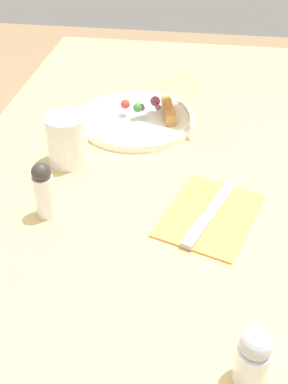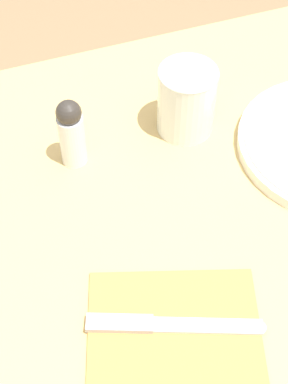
{
  "view_description": "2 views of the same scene",
  "coord_description": "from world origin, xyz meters",
  "px_view_note": "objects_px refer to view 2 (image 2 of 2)",
  "views": [
    {
      "loc": [
        -0.8,
        -0.12,
        1.29
      ],
      "look_at": [
        -0.18,
        -0.03,
        0.82
      ],
      "focal_mm": 45.0,
      "sensor_mm": 36.0,
      "label": 1
    },
    {
      "loc": [
        -0.3,
        -0.39,
        1.36
      ],
      "look_at": [
        -0.16,
        0.0,
        0.84
      ],
      "focal_mm": 55.0,
      "sensor_mm": 36.0,
      "label": 2
    }
  ],
  "objects_px": {
    "pepper_shaker": "(71,132)",
    "milk_glass": "(186,101)",
    "napkin_folded": "(174,327)",
    "dining_table": "(250,242)",
    "butter_knife": "(165,325)"
  },
  "relations": [
    {
      "from": "pepper_shaker",
      "to": "napkin_folded",
      "type": "bearing_deg",
      "value": -82.56
    },
    {
      "from": "dining_table",
      "to": "milk_glass",
      "type": "height_order",
      "value": "milk_glass"
    },
    {
      "from": "dining_table",
      "to": "milk_glass",
      "type": "relative_size",
      "value": 12.71
    },
    {
      "from": "napkin_folded",
      "to": "dining_table",
      "type": "bearing_deg",
      "value": 38.19
    },
    {
      "from": "dining_table",
      "to": "milk_glass",
      "type": "distance_m",
      "value": 0.22
    },
    {
      "from": "milk_glass",
      "to": "napkin_folded",
      "type": "bearing_deg",
      "value": -114.28
    },
    {
      "from": "napkin_folded",
      "to": "pepper_shaker",
      "type": "xyz_separation_m",
      "value": [
        -0.04,
        0.27,
        0.05
      ]
    },
    {
      "from": "butter_knife",
      "to": "pepper_shaker",
      "type": "height_order",
      "value": "pepper_shaker"
    },
    {
      "from": "butter_knife",
      "to": "pepper_shaker",
      "type": "relative_size",
      "value": 1.84
    },
    {
      "from": "dining_table",
      "to": "napkin_folded",
      "type": "relative_size",
      "value": 5.71
    },
    {
      "from": "dining_table",
      "to": "milk_glass",
      "type": "xyz_separation_m",
      "value": [
        -0.05,
        0.14,
        0.17
      ]
    },
    {
      "from": "pepper_shaker",
      "to": "milk_glass",
      "type": "bearing_deg",
      "value": 2.63
    },
    {
      "from": "milk_glass",
      "to": "butter_knife",
      "type": "bearing_deg",
      "value": -116.07
    },
    {
      "from": "dining_table",
      "to": "pepper_shaker",
      "type": "relative_size",
      "value": 12.29
    },
    {
      "from": "dining_table",
      "to": "napkin_folded",
      "type": "height_order",
      "value": "napkin_folded"
    }
  ]
}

